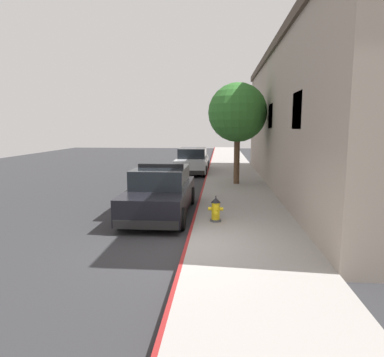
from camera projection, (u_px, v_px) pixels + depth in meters
name	position (u px, v px, depth m)	size (l,w,h in m)	color
ground_plane	(121.00, 184.00, 18.70)	(30.16, 60.00, 0.20)	#2B2B2D
sidewalk_pavement	(235.00, 182.00, 18.20)	(2.98, 60.00, 0.14)	gray
curb_painted_edge	(205.00, 181.00, 18.32)	(0.08, 60.00, 0.14)	maroon
storefront_building	(339.00, 119.00, 15.79)	(6.35, 20.31, 6.47)	gray
police_cruiser	(161.00, 192.00, 11.61)	(1.94, 4.84, 1.68)	black
parked_car_silver_ahead	(192.00, 161.00, 22.22)	(1.94, 4.84, 1.56)	#B2B5BA
fire_hydrant	(216.00, 210.00, 10.26)	(0.44, 0.40, 0.76)	#4C4C51
street_tree	(238.00, 113.00, 16.71)	(2.79, 2.79, 4.81)	brown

